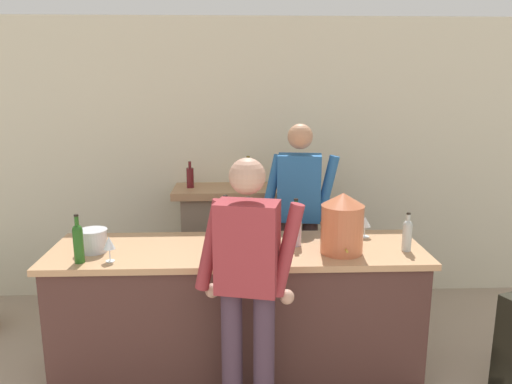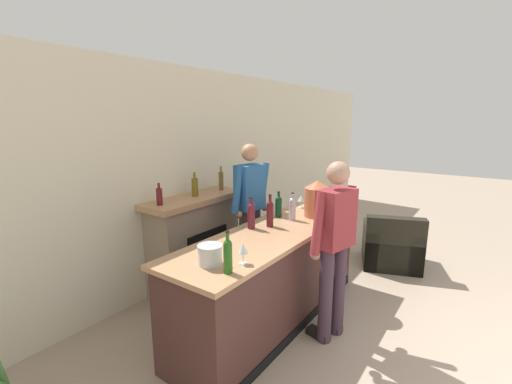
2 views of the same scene
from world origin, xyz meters
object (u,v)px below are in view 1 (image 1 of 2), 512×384
Objects in this scene: person_customer at (248,287)px; wine_bottle_merlot_tall at (296,220)px; person_bartender at (299,219)px; copper_dispenser at (342,223)px; ice_bucket_steel at (93,241)px; wine_glass_by_dispenser at (365,222)px; wine_glass_front_left at (109,244)px; fireplace_stone at (247,244)px; wine_bottle_cabernet_heavy at (78,242)px; wine_bottle_burgundy_dark at (226,219)px; wine_bottle_chardonnay_pale at (296,227)px; wine_bottle_riesling_slim at (248,223)px; wine_bottle_rose_blush at (407,234)px.

wine_bottle_merlot_tall is (0.38, 0.85, 0.17)m from person_customer.
person_bartender is 0.86m from copper_dispenser.
ice_bucket_steel is 1.47m from wine_bottle_merlot_tall.
ice_bucket_steel is 1.24× the size of wine_glass_by_dispenser.
person_customer is 0.99m from wine_glass_front_left.
wine_bottle_merlot_tall is at bearing -71.07° from fireplace_stone.
wine_bottle_cabernet_heavy is 1.06m from wine_bottle_burgundy_dark.
wine_bottle_cabernet_heavy is at bearing -99.22° from ice_bucket_steel.
fireplace_stone is at bearing 89.03° from person_customer.
copper_dispenser reaches higher than wine_glass_front_left.
person_customer reaches higher than wine_glass_by_dispenser.
wine_bottle_chardonnay_pale is 1.99× the size of wine_glass_by_dispenser.
wine_bottle_riesling_slim is at bearing 7.93° from ice_bucket_steel.
ice_bucket_steel is 0.96m from wine_bottle_burgundy_dark.
person_bartender reaches higher than fireplace_stone.
wine_bottle_merlot_tall is at bearing 155.76° from wine_bottle_rose_blush.
wine_glass_front_left is at bearing -145.59° from person_bartender.
wine_glass_by_dispenser is (0.55, 0.18, -0.03)m from wine_bottle_chardonnay_pale.
wine_bottle_riesling_slim is (1.08, 0.15, 0.07)m from ice_bucket_steel.
wine_bottle_riesling_slim reaches higher than wine_bottle_merlot_tall.
wine_bottle_chardonnay_pale reaches higher than wine_glass_front_left.
wine_bottle_merlot_tall is at bearing 17.98° from wine_bottle_riesling_slim.
wine_bottle_burgundy_dark is at bearing 32.03° from wine_glass_front_left.
wine_bottle_rose_blush is at bearing -24.24° from wine_bottle_merlot_tall.
wine_glass_front_left is (-2.02, -0.13, 0.00)m from wine_bottle_rose_blush.
wine_glass_by_dispenser is at bearing -1.17° from wine_bottle_merlot_tall.
wine_bottle_cabernet_heavy is 1.18× the size of wine_bottle_rose_blush.
person_customer reaches higher than wine_bottle_riesling_slim.
wine_glass_front_left is at bearing -176.24° from wine_bottle_rose_blush.
wine_bottle_rose_blush reaches higher than ice_bucket_steel.
wine_glass_front_left is (-1.26, -0.27, -0.02)m from wine_bottle_chardonnay_pale.
wine_bottle_merlot_tall is at bearing 17.89° from wine_bottle_cabernet_heavy.
person_customer is at bearing -90.97° from fireplace_stone.
wine_glass_by_dispenser is (0.53, -0.01, -0.02)m from wine_bottle_merlot_tall.
wine_glass_by_dispenser is (1.06, -0.02, -0.03)m from wine_bottle_burgundy_dark.
wine_bottle_burgundy_dark reaches higher than wine_bottle_cabernet_heavy.
fireplace_stone is 0.86× the size of person_customer.
wine_bottle_cabernet_heavy reaches higher than wine_glass_front_left.
wine_glass_front_left is (-1.36, -0.93, 0.11)m from person_bartender.
wine_bottle_merlot_tall reaches higher than wine_glass_by_dispenser.
fireplace_stone reaches higher than copper_dispenser.
wine_bottle_burgundy_dark is at bearing 158.94° from wine_bottle_chardonnay_pale.
wine_bottle_cabernet_heavy is (-1.56, -0.94, 0.13)m from person_bartender.
wine_bottle_burgundy_dark is at bearing 99.78° from person_customer.
fireplace_stone is at bearing 105.32° from wine_bottle_chardonnay_pale.
copper_dispenser reaches higher than wine_bottle_cabernet_heavy.
person_customer reaches higher than wine_bottle_merlot_tall.
person_bartender reaches higher than wine_bottle_riesling_slim.
wine_bottle_riesling_slim is (-0.64, 0.23, -0.06)m from copper_dispenser.
wine_bottle_rose_blush is (0.76, -0.14, -0.02)m from wine_bottle_chardonnay_pale.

